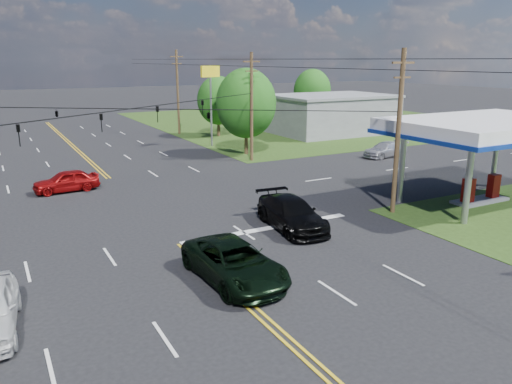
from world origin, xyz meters
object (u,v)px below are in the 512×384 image
pole_right_far (178,91)px  pickup_dkgreen (234,262)px  tree_far_r (312,91)px  retail_ne (331,115)px  pole_se (398,131)px  tree_right_a (246,103)px  tree_right_b (218,100)px  gas_canopy (488,129)px  pole_ne (252,106)px  suv_black (292,213)px

pole_right_far → pickup_dkgreen: size_ratio=1.74×
pole_right_far → tree_far_r: bearing=5.4°
pole_right_far → pickup_dkgreen: 43.13m
retail_ne → pickup_dkgreen: retail_ne is taller
pole_se → tree_right_a: bearing=87.3°
tree_right_b → pole_se: bearing=-96.1°
retail_ne → gas_canopy: (-10.50, -30.00, 2.51)m
pole_ne → tree_right_b: bearing=76.9°
pickup_dkgreen → retail_ne: bearing=45.7°
tree_right_b → pickup_dkgreen: size_ratio=1.23×
pole_se → retail_ne: bearing=59.6°
retail_ne → tree_far_r: (4.00, 10.00, 2.34)m
gas_canopy → pole_se: 6.58m
suv_black → tree_right_b: bearing=78.5°
retail_ne → gas_canopy: gas_canopy is taller
tree_right_a → pickup_dkgreen: bearing=-118.3°
pickup_dkgreen → tree_right_a: bearing=59.2°
suv_black → retail_ne: bearing=56.3°
gas_canopy → pole_right_far: bearing=99.7°
retail_ne → pole_ne: 20.43m
tree_far_r → pole_right_far: bearing=-174.6°
retail_ne → pickup_dkgreen: 44.32m
retail_ne → tree_far_r: 11.02m
retail_ne → pole_ne: (-17.00, -11.00, 2.72)m
tree_far_r → pole_ne: bearing=-135.0°
pole_right_far → tree_far_r: (21.00, 2.00, -0.62)m
pole_se → tree_right_b: 33.19m
gas_canopy → tree_right_b: tree_right_b is taller
retail_ne → pole_se: size_ratio=1.47×
pole_se → tree_right_b: size_ratio=1.34×
pole_right_far → suv_black: 37.39m
retail_ne → pole_ne: size_ratio=1.47×
pole_ne → tree_right_a: bearing=71.6°
tree_far_r → suv_black: size_ratio=1.35×
tree_right_a → pole_ne: bearing=-108.4°
pole_se → pole_ne: 18.00m
gas_canopy → pole_ne: bearing=108.9°
tree_right_b → suv_black: tree_right_b is taller
pole_ne → tree_far_r: size_ratio=1.25×
tree_right_a → pickup_dkgreen: 28.74m
gas_canopy → tree_right_a: size_ratio=1.49×
pole_right_far → tree_far_r: size_ratio=1.31×
retail_ne → tree_right_a: tree_right_a is taller
tree_right_a → tree_far_r: size_ratio=1.07×
gas_canopy → tree_right_a: (-5.50, 22.00, 0.16)m
gas_canopy → pole_ne: pole_ne is taller
tree_right_a → pickup_dkgreen: (-13.50, -25.05, -4.07)m
suv_black → pole_right_far: bearing=85.6°
tree_right_a → pole_right_far: bearing=93.6°
suv_black → pole_ne: bearing=74.8°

